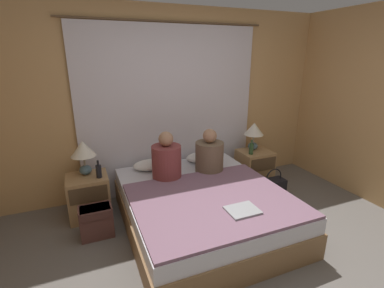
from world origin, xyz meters
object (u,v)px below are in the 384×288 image
object	(u,v)px
lamp_left	(83,152)
person_left_in_bed	(167,160)
nightstand_right	(254,167)
lamp_right	(254,131)
handbag_on_floor	(273,187)
nightstand_left	(89,196)
beer_bottle_on_right_stand	(251,149)
pillow_left	(152,164)
bed	(202,207)
laptop_on_bed	(242,210)
backpack_on_floor	(96,220)
pillow_right	(203,157)
person_right_in_bed	(209,155)
beer_bottle_on_left_stand	(99,171)

from	to	relation	value
lamp_left	person_left_in_bed	world-z (taller)	person_left_in_bed
lamp_left	person_left_in_bed	distance (m)	0.98
nightstand_right	lamp_right	bearing A→B (deg)	90.00
nightstand_right	handbag_on_floor	bearing A→B (deg)	-87.80
lamp_right	handbag_on_floor	distance (m)	0.85
nightstand_left	beer_bottle_on_right_stand	size ratio (longest dim) A/B	2.41
nightstand_right	pillow_left	xyz separation A→B (m)	(-1.56, 0.12, 0.24)
bed	person_left_in_bed	size ratio (longest dim) A/B	3.37
laptop_on_bed	backpack_on_floor	size ratio (longest dim) A/B	0.85
person_left_in_bed	backpack_on_floor	size ratio (longest dim) A/B	1.67
lamp_right	laptop_on_bed	xyz separation A→B (m)	(-1.04, -1.36, -0.32)
pillow_right	backpack_on_floor	world-z (taller)	pillow_right
lamp_right	laptop_on_bed	world-z (taller)	lamp_right
person_right_in_bed	beer_bottle_on_left_stand	distance (m)	1.36
pillow_right	handbag_on_floor	world-z (taller)	pillow_right
bed	beer_bottle_on_right_stand	bearing A→B (deg)	30.07
pillow_right	laptop_on_bed	world-z (taller)	pillow_right
person_right_in_bed	bed	bearing A→B (deg)	-124.16
lamp_left	beer_bottle_on_left_stand	world-z (taller)	lamp_left
pillow_right	person_right_in_bed	distance (m)	0.40
pillow_left	beer_bottle_on_right_stand	size ratio (longest dim) A/B	2.24
beer_bottle_on_right_stand	person_right_in_bed	bearing A→B (deg)	-167.56
bed	handbag_on_floor	world-z (taller)	bed
pillow_left	handbag_on_floor	world-z (taller)	pillow_left
nightstand_left	beer_bottle_on_right_stand	bearing A→B (deg)	-2.03
lamp_left	pillow_right	world-z (taller)	lamp_left
nightstand_left	beer_bottle_on_right_stand	xyz separation A→B (m)	(2.24, -0.08, 0.34)
nightstand_right	beer_bottle_on_right_stand	world-z (taller)	beer_bottle_on_right_stand
lamp_right	beer_bottle_on_left_stand	xyz separation A→B (m)	(-2.23, -0.16, -0.21)
nightstand_left	lamp_right	world-z (taller)	lamp_right
laptop_on_bed	handbag_on_floor	world-z (taller)	laptop_on_bed
beer_bottle_on_right_stand	handbag_on_floor	distance (m)	0.61
person_left_in_bed	handbag_on_floor	size ratio (longest dim) A/B	1.46
bed	beer_bottle_on_left_stand	size ratio (longest dim) A/B	9.40
pillow_left	person_left_in_bed	bearing A→B (deg)	-74.51
beer_bottle_on_left_stand	beer_bottle_on_right_stand	xyz separation A→B (m)	(2.10, 0.00, 0.00)
person_left_in_bed	lamp_right	bearing A→B (deg)	12.46
lamp_left	nightstand_left	bearing A→B (deg)	-90.00
nightstand_right	lamp_left	distance (m)	2.44
nightstand_left	person_left_in_bed	world-z (taller)	person_left_in_bed
pillow_left	handbag_on_floor	size ratio (longest dim) A/B	1.19
nightstand_left	person_left_in_bed	xyz separation A→B (m)	(0.91, -0.25, 0.42)
nightstand_right	person_left_in_bed	bearing A→B (deg)	-170.46
lamp_left	backpack_on_floor	bearing A→B (deg)	-85.37
beer_bottle_on_left_stand	handbag_on_floor	xyz separation A→B (m)	(2.25, -0.36, -0.47)
nightstand_left	laptop_on_bed	world-z (taller)	nightstand_left
person_right_in_bed	laptop_on_bed	xyz separation A→B (m)	(-0.15, -1.04, -0.18)
pillow_left	lamp_right	bearing A→B (deg)	-1.39
pillow_right	person_left_in_bed	bearing A→B (deg)	-150.77
pillow_left	beer_bottle_on_right_stand	distance (m)	1.44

